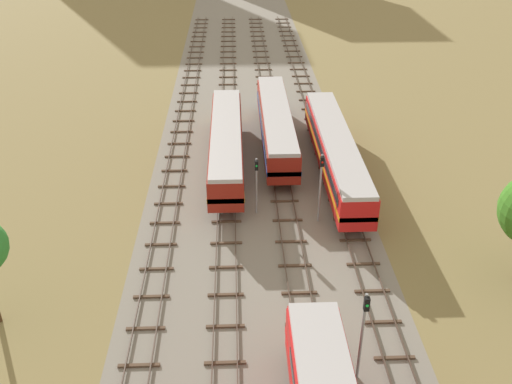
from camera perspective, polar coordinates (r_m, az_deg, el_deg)
name	(u,v)px	position (r m, az deg, el deg)	size (l,w,h in m)	color
ground_plane	(254,183)	(51.60, -0.19, 0.94)	(480.00, 480.00, 0.00)	olive
ballast_bed	(254,183)	(51.60, -0.19, 0.94)	(18.75, 176.00, 0.01)	gray
track_far_left	(173,178)	(52.71, -8.27, 1.43)	(2.40, 126.00, 0.29)	#47382D
track_left	(227,177)	(52.40, -2.92, 1.54)	(2.40, 126.00, 0.29)	#47382D
track_centre_left	(280,176)	(52.55, 2.45, 1.64)	(2.40, 126.00, 0.29)	#47382D
track_centre	(334,175)	(53.16, 7.75, 1.73)	(2.40, 126.00, 0.29)	#47382D
passenger_coach_centre_near	(336,150)	(52.08, 7.92, 4.15)	(2.96, 22.00, 3.80)	red
diesel_railcar_left_mid	(226,142)	(53.20, -2.97, 4.96)	(2.96, 20.50, 3.80)	maroon
diesel_railcar_centre_left_midfar	(276,123)	(57.23, 2.02, 6.83)	(2.96, 20.50, 3.80)	maroon
signal_post_nearest	(256,179)	(45.51, 0.04, 1.29)	(0.28, 0.47, 4.98)	gray
signal_post_near	(363,328)	(31.43, 10.61, -13.13)	(0.28, 0.47, 5.98)	gray
signal_post_mid	(321,180)	(44.47, 6.46, 1.15)	(0.28, 0.47, 5.92)	gray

